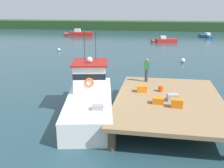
# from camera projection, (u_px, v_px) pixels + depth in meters

# --- Properties ---
(ground_plane) EXTENTS (200.00, 200.00, 0.00)m
(ground_plane) POSITION_uv_depth(u_px,v_px,m) (88.00, 112.00, 16.31)
(ground_plane) COLOR #23424C
(dock) EXTENTS (6.00, 9.00, 1.20)m
(dock) POSITION_uv_depth(u_px,v_px,m) (169.00, 101.00, 15.22)
(dock) COLOR #4C3D2D
(dock) RESTS_ON ground
(main_fishing_boat) EXTENTS (4.05, 9.97, 4.80)m
(main_fishing_boat) POSITION_uv_depth(u_px,v_px,m) (90.00, 96.00, 16.23)
(main_fishing_boat) COLOR white
(main_fishing_boat) RESTS_ON ground
(crate_stack_near_edge) EXTENTS (0.63, 0.48, 0.33)m
(crate_stack_near_edge) POSITION_uv_depth(u_px,v_px,m) (158.00, 101.00, 14.35)
(crate_stack_near_edge) COLOR orange
(crate_stack_near_edge) RESTS_ON dock
(crate_single_by_cleat) EXTENTS (0.64, 0.50, 0.39)m
(crate_single_by_cleat) POSITION_uv_depth(u_px,v_px,m) (142.00, 89.00, 16.32)
(crate_single_by_cleat) COLOR orange
(crate_single_by_cleat) RESTS_ON dock
(crate_stack_mid_dock) EXTENTS (0.64, 0.50, 0.44)m
(crate_stack_mid_dock) POSITION_uv_depth(u_px,v_px,m) (177.00, 103.00, 13.79)
(crate_stack_mid_dock) COLOR orange
(crate_stack_mid_dock) RESTS_ON dock
(crate_single_far) EXTENTS (0.68, 0.55, 0.38)m
(crate_single_far) POSITION_uv_depth(u_px,v_px,m) (173.00, 97.00, 14.80)
(crate_single_far) COLOR #9E9EA3
(crate_single_far) RESTS_ON dock
(bait_bucket) EXTENTS (0.32, 0.32, 0.34)m
(bait_bucket) POSITION_uv_depth(u_px,v_px,m) (161.00, 89.00, 16.40)
(bait_bucket) COLOR #E04C19
(bait_bucket) RESTS_ON dock
(deckhand_by_the_boat) EXTENTS (0.36, 0.22, 1.63)m
(deckhand_by_the_boat) POSITION_uv_depth(u_px,v_px,m) (147.00, 69.00, 18.40)
(deckhand_by_the_boat) COLOR #383842
(deckhand_by_the_boat) RESTS_ON dock
(moored_boat_mid_harbor) EXTENTS (4.77, 2.35, 1.20)m
(moored_boat_mid_harbor) POSITION_uv_depth(u_px,v_px,m) (165.00, 40.00, 48.06)
(moored_boat_mid_harbor) COLOR red
(moored_boat_mid_harbor) RESTS_ON ground
(moored_boat_near_channel) EXTENTS (2.90, 4.13, 1.09)m
(moored_boat_near_channel) POSITION_uv_depth(u_px,v_px,m) (206.00, 36.00, 55.44)
(moored_boat_near_channel) COLOR #285184
(moored_boat_near_channel) RESTS_ON ground
(moored_boat_far_right) EXTENTS (6.32, 2.04, 1.59)m
(moored_boat_far_right) POSITION_uv_depth(u_px,v_px,m) (80.00, 34.00, 58.74)
(moored_boat_far_right) COLOR red
(moored_boat_far_right) RESTS_ON ground
(mooring_buoy_outer) EXTENTS (0.51, 0.51, 0.51)m
(mooring_buoy_outer) POSITION_uv_depth(u_px,v_px,m) (183.00, 60.00, 30.78)
(mooring_buoy_outer) COLOR silver
(mooring_buoy_outer) RESTS_ON ground
(mooring_buoy_channel_marker) EXTENTS (0.42, 0.42, 0.42)m
(mooring_buoy_channel_marker) POSITION_uv_depth(u_px,v_px,m) (59.00, 50.00, 38.81)
(mooring_buoy_channel_marker) COLOR silver
(mooring_buoy_channel_marker) RESTS_ON ground
(far_shoreline) EXTENTS (120.00, 8.00, 2.40)m
(far_shoreline) POSITION_uv_depth(u_px,v_px,m) (145.00, 25.00, 74.62)
(far_shoreline) COLOR #284723
(far_shoreline) RESTS_ON ground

